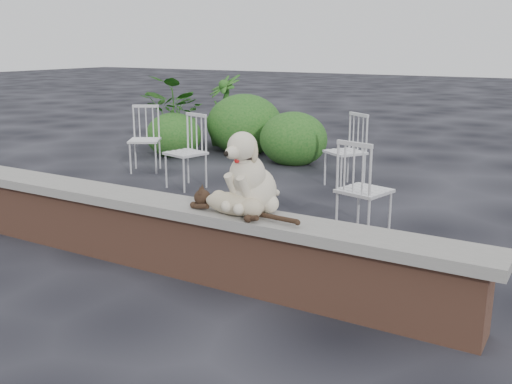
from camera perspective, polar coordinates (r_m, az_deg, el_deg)
The scene contains 12 objects.
ground at distance 5.24m, azimuth -12.89°, elevation -6.18°, with size 60.00×60.00×0.00m, color black.
brick_wall at distance 5.16m, azimuth -13.05°, elevation -3.58°, with size 6.00×0.30×0.50m, color brown.
capstone at distance 5.08m, azimuth -13.23°, elevation -0.46°, with size 6.20×0.40×0.08m, color slate.
dog at distance 4.30m, azimuth -0.18°, elevation 2.11°, with size 0.41×0.54×0.63m, color beige, non-canonical shape.
cat at distance 4.27m, azimuth -2.13°, elevation -1.03°, with size 1.11×0.27×0.19m, color tan, non-canonical shape.
chair_d at distance 7.55m, azimuth 8.72°, elevation 4.00°, with size 0.56×0.56×0.94m, color silver, non-canonical shape.
chair_b at distance 7.45m, azimuth -6.90°, elevation 3.93°, with size 0.56×0.56×0.94m, color silver, non-canonical shape.
chair_a at distance 8.53m, azimuth -10.83°, elevation 5.10°, with size 0.56×0.56×0.94m, color silver, non-canonical shape.
chair_c at distance 5.60m, azimuth 10.55°, elevation 0.31°, with size 0.56×0.56×0.94m, color silver, non-canonical shape.
potted_plant_a at distance 10.12m, azimuth -7.70°, elevation 7.63°, with size 1.15×1.00×1.28m, color #154C18.
potted_plant_b at distance 10.63m, azimuth -3.03°, elevation 8.01°, with size 0.71×0.71×1.26m, color #154C18.
shrubbery at distance 9.59m, azimuth -1.24°, elevation 6.01°, with size 2.98×1.90×1.03m.
Camera 1 is at (3.44, -3.52, 1.81)m, focal length 40.95 mm.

